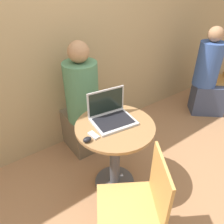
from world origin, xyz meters
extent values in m
plane|color=#9E704C|center=(0.00, 0.00, 0.00)|extent=(12.00, 12.00, 0.00)
cube|color=tan|center=(0.00, 0.90, 1.30)|extent=(7.00, 0.05, 2.60)
cylinder|color=#4C4C51|center=(0.00, 0.00, 0.01)|extent=(0.38, 0.38, 0.02)
cylinder|color=#4C4C51|center=(0.00, 0.00, 0.35)|extent=(0.09, 0.09, 0.66)
cylinder|color=olive|center=(0.00, 0.00, 0.69)|extent=(0.67, 0.67, 0.02)
cube|color=#B7B7BC|center=(0.01, 0.04, 0.71)|extent=(0.37, 0.31, 0.02)
cube|color=black|center=(0.01, 0.04, 0.73)|extent=(0.33, 0.25, 0.00)
cube|color=#B7B7BC|center=(0.03, 0.17, 0.84)|extent=(0.34, 0.05, 0.23)
cube|color=black|center=(0.03, 0.16, 0.84)|extent=(0.31, 0.04, 0.20)
cube|color=silver|center=(-0.22, -0.02, 0.71)|extent=(0.06, 0.10, 0.02)
ellipsoid|color=black|center=(-0.29, -0.04, 0.72)|extent=(0.07, 0.05, 0.04)
cylinder|color=tan|center=(-0.34, -0.28, 0.23)|extent=(0.04, 0.04, 0.45)
cylinder|color=tan|center=(-0.04, -0.47, 0.23)|extent=(0.04, 0.04, 0.45)
cube|color=tan|center=(-0.29, -0.52, 0.46)|extent=(0.55, 0.55, 0.02)
cube|color=tan|center=(-0.13, -0.63, 0.67)|extent=(0.21, 0.32, 0.40)
cube|color=brown|center=(0.02, 0.69, 0.22)|extent=(0.32, 0.47, 0.45)
cylinder|color=#4C7F5B|center=(0.02, 0.58, 0.76)|extent=(0.33, 0.33, 0.62)
sphere|color=#A87A56|center=(0.02, 0.58, 1.17)|extent=(0.20, 0.20, 0.20)
cylinder|color=tan|center=(2.03, 0.58, 0.22)|extent=(0.04, 0.04, 0.44)
cylinder|color=tan|center=(1.79, 0.31, 0.22)|extent=(0.04, 0.04, 0.44)
cylinder|color=tan|center=(2.29, 0.34, 0.22)|extent=(0.04, 0.04, 0.44)
cube|color=tan|center=(2.04, 0.33, 0.45)|extent=(0.56, 0.56, 0.02)
cube|color=#3D4766|center=(1.88, 0.25, 0.22)|extent=(0.53, 0.52, 0.44)
cylinder|color=#38569E|center=(1.79, 0.33, 0.73)|extent=(0.32, 0.32, 0.58)
sphere|color=#A87A56|center=(1.79, 0.33, 1.12)|extent=(0.19, 0.19, 0.19)
camera|label=1|loc=(-0.88, -1.16, 1.77)|focal=35.00mm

